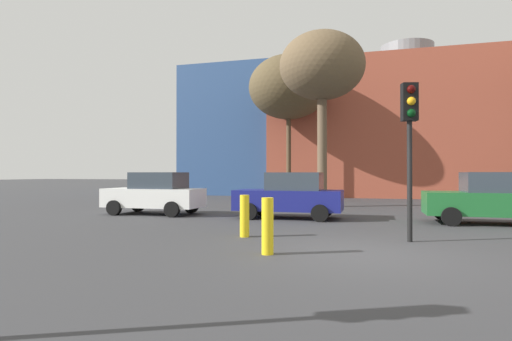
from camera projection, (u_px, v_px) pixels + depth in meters
ground_plane at (362, 254)px, 8.28m from camera, size 200.00×200.00×0.00m
building_backdrop at (407, 132)px, 32.22m from camera, size 34.25×12.45×11.68m
parked_car_0 at (155, 193)px, 16.38m from camera, size 3.86×1.90×1.67m
parked_car_1 at (290, 195)px, 14.89m from camera, size 3.84×1.89×1.67m
parked_car_2 at (491, 198)px, 13.12m from camera, size 3.85×1.89×1.67m
traffic_light_island at (410, 125)px, 9.72m from camera, size 0.41×0.39×3.77m
bare_tree_1 at (289, 88)px, 26.63m from camera, size 5.19×5.19×9.32m
bare_tree_2 at (322, 67)px, 20.16m from camera, size 4.18×4.18×8.61m
bollard_yellow_0 at (245, 216)px, 10.48m from camera, size 0.24×0.24×1.07m
bollard_yellow_1 at (268, 226)px, 8.21m from camera, size 0.24×0.24×1.13m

